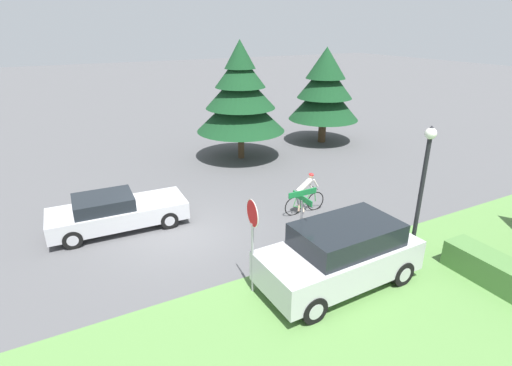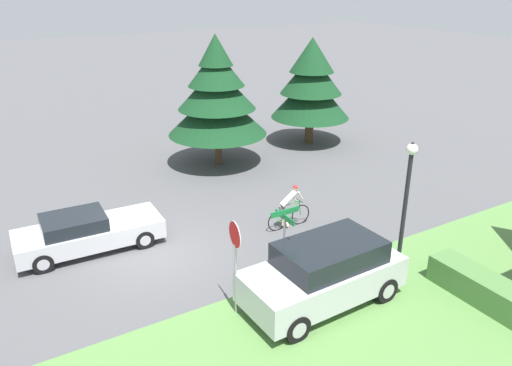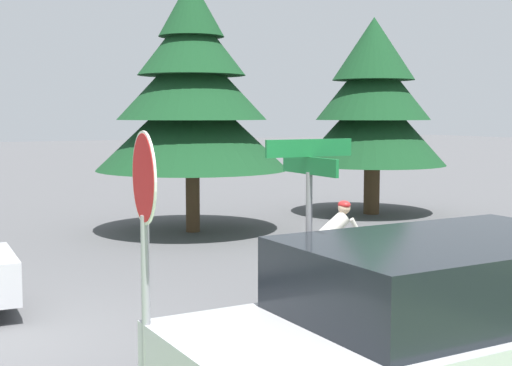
% 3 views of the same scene
% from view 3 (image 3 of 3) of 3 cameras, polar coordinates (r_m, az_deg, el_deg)
% --- Properties ---
extents(cyclist, '(0.44, 1.80, 1.61)m').
position_cam_3_polar(cyclist, '(10.81, 5.90, -5.88)').
color(cyclist, black).
rests_on(cyclist, ground).
extents(parked_suv_right, '(2.19, 4.62, 1.83)m').
position_cam_3_polar(parked_suv_right, '(6.47, 14.26, -12.24)').
color(parked_suv_right, '#B7B7BC').
rests_on(parked_suv_right, ground).
extents(stop_sign, '(0.74, 0.09, 2.76)m').
position_cam_3_polar(stop_sign, '(5.74, -8.89, -3.80)').
color(stop_sign, gray).
rests_on(stop_sign, ground).
extents(street_name_sign, '(0.90, 0.90, 2.67)m').
position_cam_3_polar(street_name_sign, '(6.54, 4.26, -3.64)').
color(street_name_sign, gray).
rests_on(street_name_sign, ground).
extents(conifer_tall_near, '(4.69, 4.69, 6.18)m').
position_cam_3_polar(conifer_tall_near, '(17.52, -5.15, 6.94)').
color(conifer_tall_near, '#4C3823').
rests_on(conifer_tall_near, ground).
extents(conifer_tall_far, '(4.22, 4.22, 5.66)m').
position_cam_3_polar(conifer_tall_far, '(20.92, 9.34, 6.40)').
color(conifer_tall_far, '#4C3823').
rests_on(conifer_tall_far, ground).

